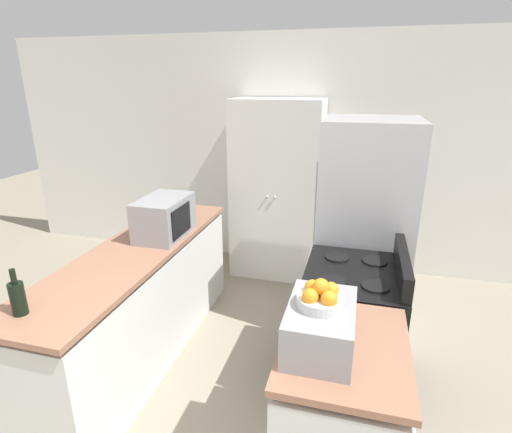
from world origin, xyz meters
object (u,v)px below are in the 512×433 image
at_px(microwave, 164,217).
at_px(toaster_oven, 320,326).
at_px(refrigerator, 364,230).
at_px(fruit_bowl, 320,297).
at_px(wine_bottle, 18,297).
at_px(stove, 350,329).
at_px(pantry_cabinet, 277,190).

distance_m(microwave, toaster_oven, 1.74).
height_order(refrigerator, fruit_bowl, refrigerator).
relative_size(refrigerator, wine_bottle, 6.90).
bearing_deg(toaster_oven, fruit_bowl, -145.94).
height_order(stove, refrigerator, refrigerator).
xyz_separation_m(stove, microwave, (-1.50, 0.25, 0.61)).
bearing_deg(refrigerator, wine_bottle, -134.68).
xyz_separation_m(refrigerator, toaster_oven, (-0.19, -1.65, 0.11)).
distance_m(pantry_cabinet, refrigerator, 1.29).
bearing_deg(pantry_cabinet, microwave, -112.88).
height_order(toaster_oven, fruit_bowl, fruit_bowl).
bearing_deg(wine_bottle, fruit_bowl, 4.88).
height_order(refrigerator, microwave, refrigerator).
xyz_separation_m(stove, fruit_bowl, (-0.15, -0.85, 0.71)).
xyz_separation_m(wine_bottle, toaster_oven, (1.58, 0.14, 0.01)).
bearing_deg(pantry_cabinet, wine_bottle, -107.30).
relative_size(pantry_cabinet, toaster_oven, 4.23).
height_order(stove, wine_bottle, wine_bottle).
bearing_deg(wine_bottle, toaster_oven, 5.02).
distance_m(pantry_cabinet, microwave, 1.57).
distance_m(refrigerator, wine_bottle, 2.52).
xyz_separation_m(refrigerator, microwave, (-1.54, -0.56, 0.16)).
distance_m(pantry_cabinet, fruit_bowl, 2.66).
xyz_separation_m(stove, toaster_oven, (-0.14, -0.84, 0.56)).
height_order(refrigerator, toaster_oven, refrigerator).
height_order(microwave, fruit_bowl, fruit_bowl).
distance_m(refrigerator, toaster_oven, 1.66).
xyz_separation_m(microwave, toaster_oven, (1.36, -1.09, -0.05)).
bearing_deg(toaster_oven, stove, 80.58).
xyz_separation_m(refrigerator, fruit_bowl, (-0.20, -1.65, 0.26)).
xyz_separation_m(pantry_cabinet, microwave, (-0.61, -1.44, 0.11)).
xyz_separation_m(pantry_cabinet, toaster_oven, (0.75, -2.54, 0.06)).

